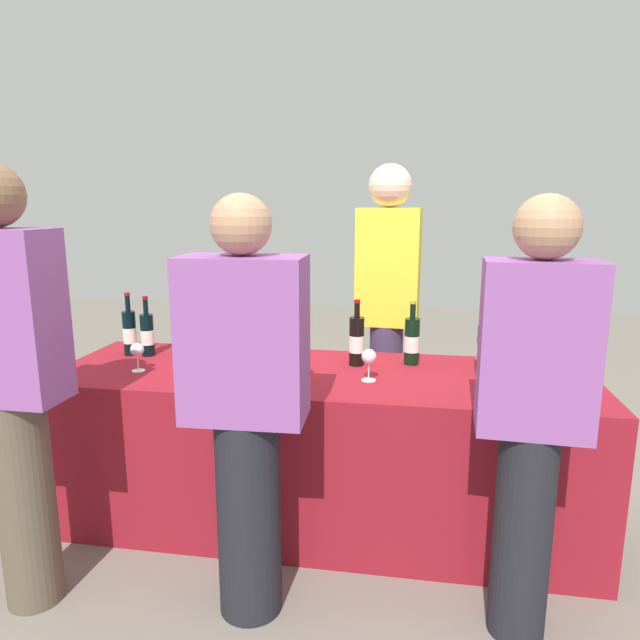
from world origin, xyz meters
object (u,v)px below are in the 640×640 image
at_px(wine_bottle_2, 189,335).
at_px(wine_glass_2, 369,358).
at_px(wine_bottle_4, 357,341).
at_px(guest_2, 532,409).
at_px(wine_bottle_5, 412,341).
at_px(wine_bottle_7, 521,349).
at_px(wine_glass_1, 239,352).
at_px(wine_bottle_1, 147,334).
at_px(ice_bucket, 533,365).
at_px(wine_bottle_3, 244,339).
at_px(wine_glass_0, 137,351).
at_px(guest_1, 246,402).
at_px(guest_0, 12,377).
at_px(wine_bottle_0, 130,332).
at_px(server_pouring, 387,304).
at_px(wine_bottle_6, 485,348).

distance_m(wine_bottle_2, wine_glass_2, 0.99).
bearing_deg(wine_bottle_4, guest_2, -48.71).
xyz_separation_m(wine_bottle_5, wine_bottle_7, (0.51, -0.02, -0.01)).
height_order(wine_glass_1, guest_2, guest_2).
relative_size(wine_bottle_1, wine_bottle_7, 1.09).
distance_m(wine_bottle_2, ice_bucket, 1.68).
bearing_deg(wine_bottle_3, ice_bucket, -6.06).
bearing_deg(wine_bottle_2, wine_bottle_5, 2.37).
relative_size(wine_glass_0, wine_glass_1, 0.89).
relative_size(wine_bottle_1, guest_1, 0.20).
relative_size(wine_bottle_1, guest_0, 0.19).
distance_m(ice_bucket, guest_1, 1.29).
bearing_deg(wine_bottle_2, guest_1, -56.05).
bearing_deg(wine_bottle_0, wine_bottle_5, 2.50).
bearing_deg(server_pouring, guest_2, 118.82).
bearing_deg(wine_bottle_3, server_pouring, 35.10).
relative_size(wine_bottle_0, guest_0, 0.20).
height_order(wine_bottle_4, ice_bucket, wine_bottle_4).
bearing_deg(wine_bottle_4, wine_bottle_6, -2.11).
height_order(wine_bottle_0, guest_2, guest_2).
bearing_deg(wine_bottle_6, wine_bottle_1, 179.31).
height_order(wine_bottle_7, wine_glass_1, wine_bottle_7).
distance_m(wine_bottle_5, server_pouring, 0.46).
xyz_separation_m(wine_bottle_7, guest_2, (-0.10, -0.80, -0.01)).
bearing_deg(wine_glass_0, wine_bottle_0, 123.41).
bearing_deg(ice_bucket, wine_bottle_2, 174.29).
bearing_deg(wine_glass_2, guest_0, -152.30).
relative_size(wine_glass_0, wine_glass_2, 0.95).
height_order(guest_1, guest_2, guest_1).
height_order(wine_bottle_0, ice_bucket, wine_bottle_0).
height_order(wine_bottle_3, server_pouring, server_pouring).
height_order(wine_glass_1, guest_0, guest_0).
distance_m(wine_bottle_7, guest_2, 0.81).
bearing_deg(wine_glass_1, wine_bottle_0, 158.37).
xyz_separation_m(wine_bottle_1, server_pouring, (1.22, 0.48, 0.11)).
bearing_deg(wine_glass_1, wine_bottle_7, 13.41).
xyz_separation_m(wine_bottle_2, wine_bottle_6, (1.48, -0.04, 0.00)).
height_order(ice_bucket, guest_2, guest_2).
xyz_separation_m(wine_bottle_1, wine_bottle_6, (1.70, -0.02, 0.00)).
xyz_separation_m(guest_1, guest_2, (0.99, 0.04, 0.02)).
relative_size(wine_glass_0, guest_1, 0.09).
relative_size(wine_bottle_6, wine_glass_2, 2.23).
distance_m(wine_bottle_7, wine_glass_0, 1.82).
xyz_separation_m(wine_bottle_1, wine_glass_1, (0.58, -0.27, -0.00)).
distance_m(wine_bottle_1, wine_bottle_5, 1.36).
bearing_deg(guest_0, wine_glass_0, 75.66).
height_order(wine_glass_0, guest_0, guest_0).
distance_m(wine_bottle_7, guest_0, 2.17).
xyz_separation_m(wine_bottle_3, guest_1, (0.25, -0.80, -0.03)).
distance_m(wine_bottle_4, ice_bucket, 0.81).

